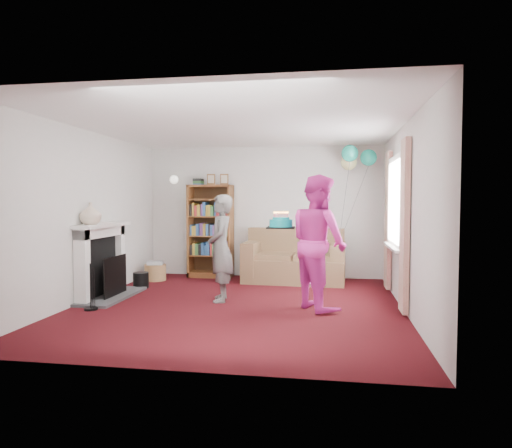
% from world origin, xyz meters
% --- Properties ---
extents(ground, '(5.00, 5.00, 0.00)m').
position_xyz_m(ground, '(0.00, 0.00, 0.00)').
color(ground, black).
rests_on(ground, ground).
extents(wall_back, '(4.50, 0.02, 2.50)m').
position_xyz_m(wall_back, '(0.00, 2.51, 1.25)').
color(wall_back, silver).
rests_on(wall_back, ground).
extents(wall_left, '(0.02, 5.00, 2.50)m').
position_xyz_m(wall_left, '(-2.26, 0.00, 1.25)').
color(wall_left, silver).
rests_on(wall_left, ground).
extents(wall_right, '(0.02, 5.00, 2.50)m').
position_xyz_m(wall_right, '(2.26, 0.00, 1.25)').
color(wall_right, silver).
rests_on(wall_right, ground).
extents(ceiling, '(4.50, 5.00, 0.01)m').
position_xyz_m(ceiling, '(0.00, 0.00, 2.50)').
color(ceiling, white).
rests_on(ceiling, wall_back).
extents(fireplace, '(0.55, 1.80, 1.12)m').
position_xyz_m(fireplace, '(-2.09, 0.19, 0.51)').
color(fireplace, '#3F3F42').
rests_on(fireplace, ground).
extents(window_bay, '(0.14, 2.02, 2.20)m').
position_xyz_m(window_bay, '(2.21, 0.60, 1.20)').
color(window_bay, white).
rests_on(window_bay, ground).
extents(wall_sconce, '(0.16, 0.23, 0.16)m').
position_xyz_m(wall_sconce, '(-1.75, 2.36, 1.88)').
color(wall_sconce, gold).
rests_on(wall_sconce, ground).
extents(bookcase, '(0.84, 0.42, 1.98)m').
position_xyz_m(bookcase, '(-0.99, 2.30, 0.87)').
color(bookcase, '#472B14').
rests_on(bookcase, ground).
extents(sofa, '(1.80, 0.95, 0.95)m').
position_xyz_m(sofa, '(0.64, 2.07, 0.35)').
color(sofa, brown).
rests_on(sofa, ground).
extents(wicker_basket, '(0.39, 0.39, 0.35)m').
position_xyz_m(wicker_basket, '(-1.90, 1.72, 0.16)').
color(wicker_basket, olive).
rests_on(wicker_basket, ground).
extents(person_striped, '(0.48, 0.63, 1.56)m').
position_xyz_m(person_striped, '(-0.31, 0.25, 0.78)').
color(person_striped, black).
rests_on(person_striped, ground).
extents(person_magenta, '(1.06, 1.12, 1.82)m').
position_xyz_m(person_magenta, '(1.11, 0.01, 0.91)').
color(person_magenta, '#CB288F').
rests_on(person_magenta, ground).
extents(birthday_cake, '(0.38, 0.38, 0.22)m').
position_xyz_m(birthday_cake, '(0.61, -0.05, 1.16)').
color(birthday_cake, black).
rests_on(birthday_cake, ground).
extents(balloons, '(0.66, 0.67, 1.74)m').
position_xyz_m(balloons, '(1.70, 2.03, 2.22)').
color(balloons, '#3F3F3F').
rests_on(balloons, ground).
extents(mantel_vase, '(0.36, 0.36, 0.32)m').
position_xyz_m(mantel_vase, '(-2.12, -0.15, 1.28)').
color(mantel_vase, beige).
rests_on(mantel_vase, fireplace).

